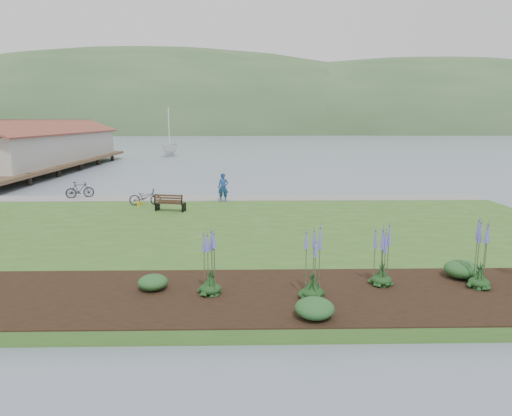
{
  "coord_description": "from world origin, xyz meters",
  "views": [
    {
      "loc": [
        1.7,
        -22.21,
        5.37
      ],
      "look_at": [
        2.13,
        -1.17,
        1.3
      ],
      "focal_mm": 32.0,
      "sensor_mm": 36.0,
      "label": 1
    }
  ],
  "objects_px": {
    "park_bench": "(170,202)",
    "person": "(223,185)",
    "bicycle_a": "(145,197)",
    "sailboat": "(170,156)"
  },
  "relations": [
    {
      "from": "park_bench",
      "to": "person",
      "type": "height_order",
      "value": "person"
    },
    {
      "from": "bicycle_a",
      "to": "sailboat",
      "type": "xyz_separation_m",
      "value": [
        -5.59,
        42.75,
        -0.89
      ]
    },
    {
      "from": "park_bench",
      "to": "person",
      "type": "relative_size",
      "value": 0.83
    },
    {
      "from": "bicycle_a",
      "to": "sailboat",
      "type": "height_order",
      "value": "sailboat"
    },
    {
      "from": "park_bench",
      "to": "sailboat",
      "type": "bearing_deg",
      "value": 112.76
    },
    {
      "from": "park_bench",
      "to": "person",
      "type": "distance_m",
      "value": 4.11
    },
    {
      "from": "park_bench",
      "to": "person",
      "type": "bearing_deg",
      "value": 59.79
    },
    {
      "from": "bicycle_a",
      "to": "sailboat",
      "type": "relative_size",
      "value": 0.08
    },
    {
      "from": "person",
      "to": "sailboat",
      "type": "xyz_separation_m",
      "value": [
        -10.15,
        41.62,
        -1.44
      ]
    },
    {
      "from": "person",
      "to": "bicycle_a",
      "type": "distance_m",
      "value": 4.73
    }
  ]
}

